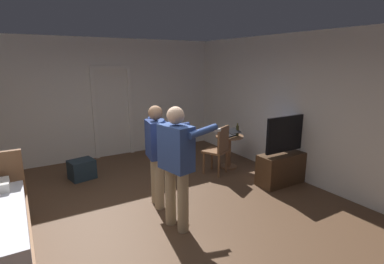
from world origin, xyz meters
The scene contains 12 objects.
ground_plane centered at (0.00, 0.00, 0.00)m, with size 7.30×7.30×0.00m, color brown.
wall_back centered at (0.00, 3.38, 1.37)m, with size 6.53×0.12×2.74m, color silver.
wall_right centered at (3.21, 0.00, 1.37)m, with size 0.12×6.88×2.74m, color silver.
doorway_frame centered at (0.56, 3.30, 1.22)m, with size 0.93×0.08×2.13m.
tv_flatscreen centered at (2.85, 0.01, 0.37)m, with size 1.21×0.40×1.28m.
side_table centered at (2.41, 1.21, 0.47)m, with size 0.59×0.59×0.70m.
laptop centered at (2.39, 1.16, 0.75)m, with size 0.39×0.40×0.16m.
bottle_on_table centered at (2.55, 1.13, 0.81)m, with size 0.06×0.06×0.27m.
wooden_chair centered at (1.99, 1.01, 0.54)m, with size 0.56×0.56×0.99m.
person_blue_shirt centered at (0.34, -0.32, 0.98)m, with size 0.76×0.65×1.68m.
person_striped_shirt centered at (0.38, 0.40, 0.91)m, with size 0.62×0.63×1.60m.
suitcase_dark centered at (-0.43, 2.16, 0.19)m, with size 0.45×0.37×0.38m, color #1E2D38.
Camera 1 is at (-1.39, -3.60, 2.24)m, focal length 27.81 mm.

